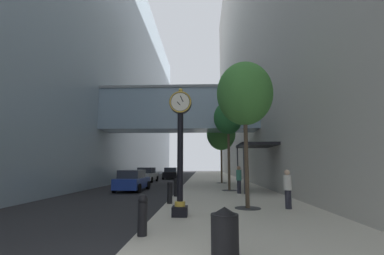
% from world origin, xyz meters
% --- Properties ---
extents(ground_plane, '(110.00, 110.00, 0.00)m').
position_xyz_m(ground_plane, '(0.00, 27.00, 0.00)').
color(ground_plane, '#262628').
rests_on(ground_plane, ground).
extents(sidewalk_right, '(6.76, 80.00, 0.14)m').
position_xyz_m(sidewalk_right, '(3.38, 30.00, 0.07)').
color(sidewalk_right, beige).
rests_on(sidewalk_right, ground).
extents(building_block_left, '(23.46, 80.00, 29.56)m').
position_xyz_m(building_block_left, '(-11.80, 29.92, 14.71)').
color(building_block_left, '#93A8B7').
rests_on(building_block_left, ground).
extents(building_block_right, '(9.00, 80.00, 41.65)m').
position_xyz_m(building_block_right, '(11.26, 30.00, 20.83)').
color(building_block_right, '#B7B2A8').
rests_on(building_block_right, ground).
extents(street_clock, '(0.84, 0.55, 4.74)m').
position_xyz_m(street_clock, '(0.97, 6.49, 2.75)').
color(street_clock, black).
rests_on(street_clock, sidewalk_right).
extents(bollard_nearest, '(0.27, 0.27, 1.06)m').
position_xyz_m(bollard_nearest, '(0.21, 3.79, 0.69)').
color(bollard_nearest, black).
rests_on(bollard_nearest, sidewalk_right).
extents(bollard_third, '(0.27, 0.27, 1.06)m').
position_xyz_m(bollard_third, '(0.21, 9.63, 0.69)').
color(bollard_third, black).
rests_on(bollard_third, sidewalk_right).
extents(bollard_fourth, '(0.27, 0.27, 1.06)m').
position_xyz_m(bollard_fourth, '(0.21, 12.55, 0.69)').
color(bollard_fourth, black).
rests_on(bollard_fourth, sidewalk_right).
extents(bollard_fifth, '(0.27, 0.27, 1.06)m').
position_xyz_m(bollard_fifth, '(0.21, 15.47, 0.69)').
color(bollard_fifth, black).
rests_on(bollard_fifth, sidewalk_right).
extents(street_tree_near, '(2.48, 2.48, 6.43)m').
position_xyz_m(street_tree_near, '(3.70, 8.36, 5.12)').
color(street_tree_near, '#333335').
rests_on(street_tree_near, sidewalk_right).
extents(street_tree_mid_near, '(2.13, 2.13, 6.52)m').
position_xyz_m(street_tree_mid_near, '(3.70, 16.31, 5.38)').
color(street_tree_mid_near, '#333335').
rests_on(street_tree_mid_near, sidewalk_right).
extents(street_tree_mid_far, '(2.97, 2.97, 6.74)m').
position_xyz_m(street_tree_mid_far, '(3.70, 24.25, 5.15)').
color(street_tree_mid_far, '#333335').
rests_on(street_tree_mid_far, sidewalk_right).
extents(trash_bin, '(0.53, 0.53, 1.05)m').
position_xyz_m(trash_bin, '(2.21, 1.80, 0.68)').
color(trash_bin, black).
rests_on(trash_bin, sidewalk_right).
extents(pedestrian_walking, '(0.48, 0.48, 1.63)m').
position_xyz_m(pedestrian_walking, '(5.39, 8.32, 1.00)').
color(pedestrian_walking, '#23232D').
rests_on(pedestrian_walking, sidewalk_right).
extents(pedestrian_by_clock, '(0.41, 0.41, 1.75)m').
position_xyz_m(pedestrian_by_clock, '(4.13, 14.32, 1.07)').
color(pedestrian_by_clock, '#23232D').
rests_on(pedestrian_by_clock, sidewalk_right).
extents(storefront_awning, '(2.40, 3.60, 3.30)m').
position_xyz_m(storefront_awning, '(5.52, 15.61, 3.28)').
color(storefront_awning, black).
rests_on(storefront_awning, sidewalk_right).
extents(car_blue_near, '(2.07, 4.27, 1.57)m').
position_xyz_m(car_blue_near, '(-3.57, 17.10, 0.77)').
color(car_blue_near, navy).
rests_on(car_blue_near, ground).
extents(car_black_mid, '(2.18, 4.11, 1.58)m').
position_xyz_m(car_black_mid, '(-2.62, 34.54, 0.77)').
color(car_black_mid, black).
rests_on(car_black_mid, ground).
extents(car_white_far, '(2.07, 4.58, 1.66)m').
position_xyz_m(car_white_far, '(-4.69, 27.82, 0.80)').
color(car_white_far, silver).
rests_on(car_white_far, ground).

